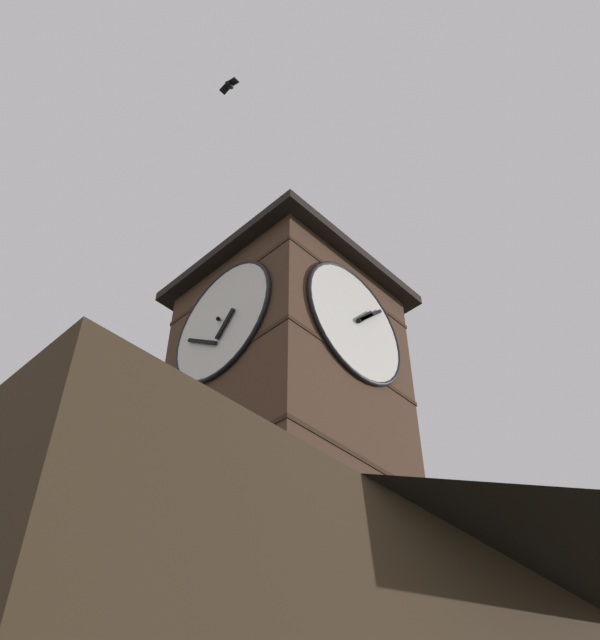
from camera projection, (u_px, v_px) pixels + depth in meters
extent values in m
pyramid|color=black|center=(250.00, 586.00, 13.25)|extent=(14.31, 11.40, 2.45)
cube|color=#4C3323|center=(288.00, 402.00, 16.36)|extent=(4.09, 4.09, 6.19)
cube|color=#352318|center=(286.00, 496.00, 14.78)|extent=(4.13, 4.13, 0.10)
cube|color=#352318|center=(288.00, 403.00, 16.34)|extent=(4.13, 4.13, 0.10)
cube|color=#352318|center=(289.00, 326.00, 17.89)|extent=(4.13, 4.13, 0.10)
cylinder|color=white|center=(355.00, 323.00, 16.02)|extent=(3.00, 0.10, 3.00)
torus|color=black|center=(356.00, 322.00, 16.01)|extent=(3.10, 0.10, 3.10)
cube|color=black|center=(365.00, 317.00, 16.29)|extent=(0.59, 0.04, 0.64)
cube|color=black|center=(370.00, 316.00, 16.50)|extent=(0.93, 0.04, 0.93)
sphere|color=black|center=(359.00, 321.00, 15.97)|extent=(0.10, 0.10, 0.10)
cylinder|color=white|center=(222.00, 321.00, 15.98)|extent=(0.10, 3.00, 3.00)
torus|color=black|center=(221.00, 321.00, 15.97)|extent=(0.10, 3.10, 3.10)
cube|color=black|center=(225.00, 324.00, 15.61)|extent=(0.04, 0.58, 0.65)
cube|color=black|center=(202.00, 341.00, 15.96)|extent=(0.04, 1.07, 0.76)
sphere|color=black|center=(218.00, 319.00, 15.92)|extent=(0.10, 0.10, 0.10)
cube|color=black|center=(289.00, 298.00, 18.51)|extent=(4.79, 4.79, 0.25)
cylinder|color=#D1BC84|center=(289.00, 270.00, 19.20)|extent=(2.47, 2.47, 1.82)
cylinder|color=#2D2319|center=(289.00, 289.00, 18.75)|extent=(2.53, 2.53, 0.10)
cylinder|color=#2D2319|center=(289.00, 276.00, 19.05)|extent=(2.53, 2.53, 0.10)
cylinder|color=#2D2319|center=(290.00, 264.00, 19.36)|extent=(2.53, 2.53, 0.10)
cylinder|color=#2D2319|center=(290.00, 253.00, 19.66)|extent=(2.53, 2.53, 0.10)
cone|color=#384251|center=(290.00, 231.00, 20.25)|extent=(2.77, 2.77, 1.30)
sphere|color=#2D3847|center=(290.00, 214.00, 20.75)|extent=(0.16, 0.16, 0.16)
cone|color=black|center=(168.00, 637.00, 17.24)|extent=(4.34, 4.34, 4.34)
cone|color=black|center=(180.00, 536.00, 18.94)|extent=(3.06, 3.06, 3.77)
cone|color=#17311C|center=(192.00, 434.00, 21.04)|extent=(1.78, 1.78, 4.42)
ellipsoid|color=black|center=(229.00, 85.00, 20.74)|extent=(0.30, 0.18, 0.16)
cube|color=black|center=(233.00, 82.00, 20.67)|extent=(0.22, 0.32, 0.14)
cube|color=black|center=(225.00, 88.00, 20.82)|extent=(0.22, 0.32, 0.14)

